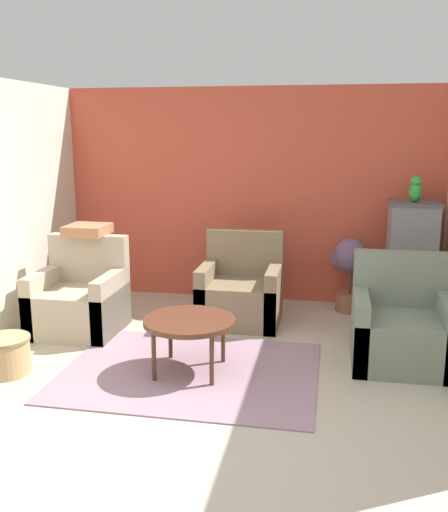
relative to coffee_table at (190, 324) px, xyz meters
The scene contains 12 objects.
ground_plane 1.04m from the coffee_table, 80.15° to the right, with size 20.00×20.00×0.00m, color #B2A893.
wall_back_accent 2.36m from the coffee_table, 85.79° to the left, with size 4.37×0.06×2.41m.
area_rug 0.41m from the coffee_table, behind, with size 2.06×1.59×0.01m.
coffee_table is the anchor object (origin of this frame).
armchair_left 1.51m from the coffee_table, 149.73° to the left, with size 0.81×0.75×0.91m.
armchair_right 1.78m from the coffee_table, 16.68° to the left, with size 0.81×0.75×0.91m.
armchair_middle 1.35m from the coffee_table, 81.27° to the left, with size 0.81×0.75×0.91m.
birdcage 2.62m from the coffee_table, 43.18° to the left, with size 0.56×0.56×1.22m.
parrot 2.78m from the coffee_table, 43.22° to the left, with size 0.13×0.23×0.27m.
potted_plant 2.30m from the coffee_table, 55.37° to the left, with size 0.40×0.37×0.80m.
wicker_basket 1.51m from the coffee_table, 168.26° to the right, with size 0.40×0.40×0.30m.
throw_pillow 1.74m from the coffee_table, 141.75° to the left, with size 0.40×0.40×0.10m.
Camera 1 is at (0.92, -3.28, 1.93)m, focal length 40.00 mm.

